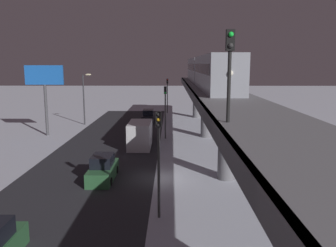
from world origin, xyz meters
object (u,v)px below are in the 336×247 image
at_px(rail_signal, 230,60).
at_px(traffic_light_mid, 165,105).
at_px(traffic_light_near, 159,149).
at_px(subway_train, 206,70).
at_px(sedan_black, 148,117).
at_px(commercial_billboard, 45,82).
at_px(sedan_green, 103,170).
at_px(box_truck, 141,133).
at_px(traffic_light_far, 167,91).

xyz_separation_m(rail_signal, traffic_light_mid, (3.24, -26.60, -5.04)).
distance_m(traffic_light_near, traffic_light_mid, 22.29).
distance_m(subway_train, sedan_black, 14.63).
xyz_separation_m(traffic_light_near, commercial_billboard, (15.19, -24.05, 2.63)).
bearing_deg(sedan_green, traffic_light_near, -55.81).
distance_m(rail_signal, sedan_green, 16.14).
height_order(sedan_green, traffic_light_mid, traffic_light_mid).
relative_size(rail_signal, traffic_light_near, 0.62).
xyz_separation_m(rail_signal, sedan_black, (6.14, -38.91, -8.44)).
distance_m(traffic_light_mid, commercial_billboard, 15.52).
xyz_separation_m(sedan_green, box_truck, (-2.00, -11.75, 0.56)).
xyz_separation_m(box_truck, commercial_billboard, (12.49, -5.38, 5.48)).
distance_m(box_truck, traffic_light_far, 26.20).
xyz_separation_m(subway_train, commercial_billboard, (20.31, 0.88, -1.46)).
distance_m(rail_signal, traffic_light_mid, 27.26).
distance_m(traffic_light_near, commercial_billboard, 28.57).
distance_m(sedan_black, traffic_light_mid, 13.10).
bearing_deg(box_truck, sedan_black, -89.28).
relative_size(rail_signal, sedan_green, 0.83).
relative_size(sedan_green, traffic_light_near, 0.75).
xyz_separation_m(sedan_green, traffic_light_mid, (-4.70, -15.37, 3.41)).
height_order(subway_train, box_truck, subway_train).
bearing_deg(box_truck, rail_signal, 104.48).
xyz_separation_m(sedan_green, traffic_light_near, (-4.70, 6.92, 3.41)).
xyz_separation_m(subway_train, sedan_black, (8.02, -9.67, -7.49)).
height_order(subway_train, traffic_light_far, subway_train).
distance_m(sedan_green, commercial_billboard, 20.98).
relative_size(sedan_green, traffic_light_mid, 0.75).
bearing_deg(traffic_light_mid, traffic_light_far, -90.00).
bearing_deg(subway_train, sedan_black, -50.33).
height_order(box_truck, commercial_billboard, commercial_billboard).
bearing_deg(commercial_billboard, box_truck, 156.68).
distance_m(subway_train, box_truck, 12.19).
xyz_separation_m(rail_signal, traffic_light_far, (3.24, -48.88, -5.04)).
distance_m(sedan_black, traffic_light_near, 34.89).
xyz_separation_m(sedan_black, box_truck, (-0.20, 15.93, 0.55)).
relative_size(traffic_light_near, traffic_light_mid, 1.00).
relative_size(traffic_light_mid, commercial_billboard, 0.72).
xyz_separation_m(traffic_light_mid, traffic_light_far, (0.00, -22.29, 0.00)).
bearing_deg(subway_train, traffic_light_far, -75.39).
relative_size(subway_train, traffic_light_near, 5.76).
bearing_deg(traffic_light_mid, subway_train, -152.70).
xyz_separation_m(sedan_green, sedan_black, (-1.80, -27.68, 0.01)).
xyz_separation_m(traffic_light_far, commercial_billboard, (15.19, 20.52, 2.63)).
relative_size(subway_train, box_truck, 4.98).
height_order(sedan_black, commercial_billboard, commercial_billboard).
relative_size(subway_train, traffic_light_mid, 5.76).
relative_size(sedan_green, commercial_billboard, 0.54).
bearing_deg(traffic_light_far, traffic_light_mid, 90.00).
height_order(box_truck, traffic_light_mid, traffic_light_mid).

